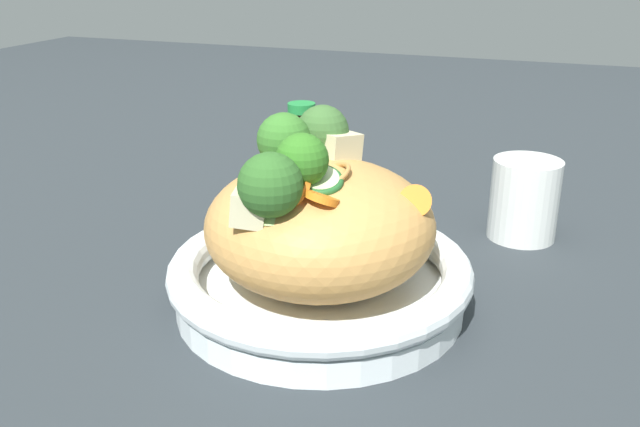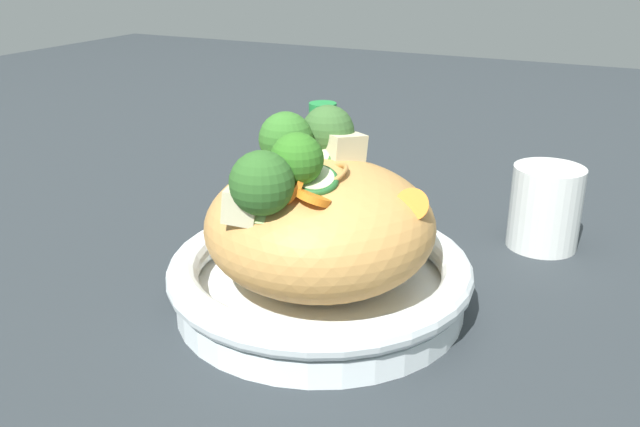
% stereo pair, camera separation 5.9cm
% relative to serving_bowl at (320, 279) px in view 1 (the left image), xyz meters
% --- Properties ---
extents(ground_plane, '(3.00, 3.00, 0.00)m').
position_rel_serving_bowl_xyz_m(ground_plane, '(0.00, 0.00, -0.03)').
color(ground_plane, '#2A3034').
extents(serving_bowl, '(0.27, 0.27, 0.05)m').
position_rel_serving_bowl_xyz_m(serving_bowl, '(0.00, 0.00, 0.00)').
color(serving_bowl, white).
rests_on(serving_bowl, ground_plane).
extents(noodle_heap, '(0.20, 0.20, 0.12)m').
position_rel_serving_bowl_xyz_m(noodle_heap, '(-0.00, 0.00, 0.05)').
color(noodle_heap, tan).
rests_on(noodle_heap, serving_bowl).
extents(broccoli_florets, '(0.11, 0.22, 0.08)m').
position_rel_serving_bowl_xyz_m(broccoli_florets, '(-0.02, 0.01, 0.12)').
color(broccoli_florets, '#9AB677').
rests_on(broccoli_florets, serving_bowl).
extents(carrot_coins, '(0.14, 0.18, 0.04)m').
position_rel_serving_bowl_xyz_m(carrot_coins, '(0.01, 0.01, 0.09)').
color(carrot_coins, orange).
rests_on(carrot_coins, serving_bowl).
extents(zucchini_slices, '(0.08, 0.10, 0.04)m').
position_rel_serving_bowl_xyz_m(zucchini_slices, '(-0.01, -0.02, 0.11)').
color(zucchini_slices, beige).
rests_on(zucchini_slices, serving_bowl).
extents(chicken_chunks, '(0.08, 0.16, 0.05)m').
position_rel_serving_bowl_xyz_m(chicken_chunks, '(-0.01, -0.00, 0.10)').
color(chicken_chunks, beige).
rests_on(chicken_chunks, serving_bowl).
extents(soy_sauce_bottle, '(0.06, 0.06, 0.14)m').
position_rel_serving_bowl_xyz_m(soy_sauce_bottle, '(-0.10, 0.21, 0.03)').
color(soy_sauce_bottle, black).
rests_on(soy_sauce_bottle, ground_plane).
extents(drinking_glass, '(0.07, 0.07, 0.09)m').
position_rel_serving_bowl_xyz_m(drinking_glass, '(0.16, 0.23, 0.02)').
color(drinking_glass, silver).
rests_on(drinking_glass, ground_plane).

